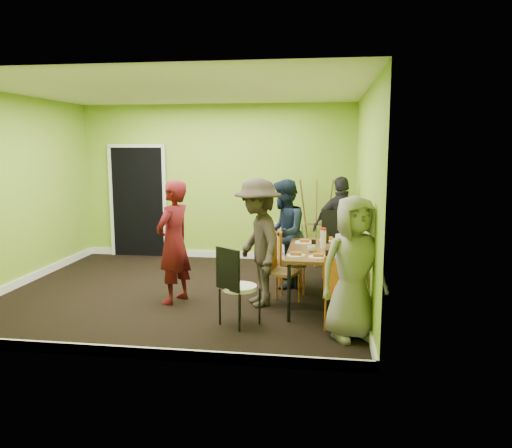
{
  "coord_description": "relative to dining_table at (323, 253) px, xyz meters",
  "views": [
    {
      "loc": [
        1.99,
        -6.66,
        2.07
      ],
      "look_at": [
        1.04,
        0.0,
        1.01
      ],
      "focal_mm": 35.0,
      "sensor_mm": 36.0,
      "label": 1
    }
  ],
  "objects": [
    {
      "name": "glass_back",
      "position": [
        0.04,
        0.38,
        0.11
      ],
      "size": [
        0.06,
        0.06,
        0.1
      ],
      "primitive_type": "cylinder",
      "color": "black",
      "rests_on": "dining_table"
    },
    {
      "name": "person_back_end",
      "position": [
        0.27,
        1.56,
        0.1
      ],
      "size": [
        1.01,
        0.66,
        1.59
      ],
      "primitive_type": "imported",
      "rotation": [
        0.0,
        0.0,
        3.46
      ],
      "color": "black",
      "rests_on": "ground"
    },
    {
      "name": "plate_wall_front",
      "position": [
        0.28,
        -0.15,
        0.06
      ],
      "size": [
        0.22,
        0.22,
        0.01
      ],
      "primitive_type": "cylinder",
      "color": "white",
      "rests_on": "dining_table"
    },
    {
      "name": "chair_bentwood",
      "position": [
        -0.99,
        -0.91,
        -0.18
      ],
      "size": [
        0.51,
        0.51,
        0.93
      ],
      "rotation": [
        0.0,
        0.0,
        -0.62
      ],
      "color": "black",
      "rests_on": "ground"
    },
    {
      "name": "room_walls",
      "position": [
        -1.99,
        0.35,
        0.29
      ],
      "size": [
        5.04,
        4.54,
        2.82
      ],
      "color": "#89B42E",
      "rests_on": "ground"
    },
    {
      "name": "person_front_end",
      "position": [
        0.33,
        -1.08,
        0.08
      ],
      "size": [
        0.89,
        0.76,
        1.55
      ],
      "primitive_type": "imported",
      "rotation": [
        0.0,
        0.0,
        0.41
      ],
      "color": "gray",
      "rests_on": "ground"
    },
    {
      "name": "chair_left_near",
      "position": [
        -0.59,
        -0.02,
        -0.17
      ],
      "size": [
        0.49,
        0.49,
        0.94
      ],
      "rotation": [
        0.0,
        0.0,
        -1.9
      ],
      "color": "#C95D12",
      "rests_on": "ground"
    },
    {
      "name": "thermos",
      "position": [
        -0.01,
        0.08,
        0.17
      ],
      "size": [
        0.08,
        0.08,
        0.23
      ],
      "primitive_type": "cylinder",
      "color": "white",
      "rests_on": "dining_table"
    },
    {
      "name": "plate_far_front",
      "position": [
        -0.06,
        -0.5,
        0.06
      ],
      "size": [
        0.23,
        0.23,
        0.01
      ],
      "primitive_type": "cylinder",
      "color": "white",
      "rests_on": "dining_table"
    },
    {
      "name": "chair_front_end",
      "position": [
        0.21,
        -0.9,
        -0.21
      ],
      "size": [
        0.44,
        0.45,
        0.86
      ],
      "rotation": [
        0.0,
        0.0,
        -0.3
      ],
      "color": "#C95D12",
      "rests_on": "ground"
    },
    {
      "name": "plate_near_right",
      "position": [
        -0.33,
        -0.46,
        0.06
      ],
      "size": [
        0.22,
        0.22,
        0.01
      ],
      "primitive_type": "cylinder",
      "color": "white",
      "rests_on": "dining_table"
    },
    {
      "name": "glass_mid",
      "position": [
        -0.13,
        0.19,
        0.1
      ],
      "size": [
        0.06,
        0.06,
        0.08
      ],
      "primitive_type": "cylinder",
      "color": "black",
      "rests_on": "dining_table"
    },
    {
      "name": "cup_b",
      "position": [
        0.18,
        0.0,
        0.1
      ],
      "size": [
        0.09,
        0.09,
        0.09
      ],
      "primitive_type": "imported",
      "color": "white",
      "rests_on": "dining_table"
    },
    {
      "name": "glass_front",
      "position": [
        0.06,
        -0.49,
        0.1
      ],
      "size": [
        0.06,
        0.06,
        0.09
      ],
      "primitive_type": "cylinder",
      "color": "black",
      "rests_on": "dining_table"
    },
    {
      "name": "person_standing",
      "position": [
        -1.95,
        -0.14,
        0.12
      ],
      "size": [
        0.57,
        0.69,
        1.63
      ],
      "primitive_type": "imported",
      "rotation": [
        0.0,
        0.0,
        -1.92
      ],
      "color": "#550E13",
      "rests_on": "ground"
    },
    {
      "name": "person_left_near",
      "position": [
        -0.84,
        -0.09,
        0.14
      ],
      "size": [
        1.01,
        1.23,
        1.66
      ],
      "primitive_type": "imported",
      "rotation": [
        0.0,
        0.0,
        -1.14
      ],
      "color": "#2C241D",
      "rests_on": "ground"
    },
    {
      "name": "chair_back_end",
      "position": [
        0.18,
        1.37,
        0.06
      ],
      "size": [
        0.47,
        0.54,
        1.07
      ],
      "rotation": [
        0.0,
        0.0,
        3.21
      ],
      "color": "#C95D12",
      "rests_on": "ground"
    },
    {
      "name": "blue_bottle",
      "position": [
        0.29,
        -0.36,
        0.15
      ],
      "size": [
        0.08,
        0.08,
        0.2
      ],
      "primitive_type": "cylinder",
      "color": "#1930BB",
      "rests_on": "dining_table"
    },
    {
      "name": "ground",
      "position": [
        -1.97,
        0.3,
        -0.7
      ],
      "size": [
        5.0,
        5.0,
        0.0
      ],
      "primitive_type": "plane",
      "color": "black",
      "rests_on": "ground"
    },
    {
      "name": "chair_left_far",
      "position": [
        -0.52,
        0.53,
        -0.2
      ],
      "size": [
        0.43,
        0.43,
        0.88
      ],
      "rotation": [
        0.0,
        0.0,
        -1.38
      ],
      "color": "#C95D12",
      "rests_on": "ground"
    },
    {
      "name": "person_left_far",
      "position": [
        -0.58,
        0.81,
        0.1
      ],
      "size": [
        0.61,
        0.78,
        1.59
      ],
      "primitive_type": "imported",
      "rotation": [
        0.0,
        0.0,
        -1.58
      ],
      "color": "black",
      "rests_on": "ground"
    },
    {
      "name": "dining_table",
      "position": [
        0.0,
        0.0,
        0.0
      ],
      "size": [
        0.9,
        1.5,
        0.75
      ],
      "color": "black",
      "rests_on": "ground"
    },
    {
      "name": "easel",
      "position": [
        -0.15,
        2.32,
        0.04
      ],
      "size": [
        0.6,
        0.56,
        1.5
      ],
      "color": "brown",
      "rests_on": "ground"
    },
    {
      "name": "orange_bottle",
      "position": [
        -0.15,
        0.25,
        0.09
      ],
      "size": [
        0.03,
        0.03,
        0.08
      ],
      "primitive_type": "cylinder",
      "color": "#C95D12",
      "rests_on": "dining_table"
    },
    {
      "name": "plate_near_left",
      "position": [
        -0.26,
        0.38,
        0.06
      ],
      "size": [
        0.26,
        0.26,
        0.01
      ],
      "primitive_type": "cylinder",
      "color": "white",
      "rests_on": "dining_table"
    },
    {
      "name": "cup_a",
      "position": [
        -0.14,
        -0.2,
        0.1
      ],
      "size": [
        0.11,
        0.11,
        0.09
      ],
      "primitive_type": "imported",
      "color": "white",
      "rests_on": "dining_table"
    },
    {
      "name": "plate_wall_back",
      "position": [
        0.28,
        0.16,
        0.06
      ],
      "size": [
        0.24,
        0.24,
        0.01
      ],
      "primitive_type": "cylinder",
      "color": "white",
      "rests_on": "dining_table"
    },
    {
      "name": "plate_far_back",
      "position": [
        0.06,
        0.59,
        0.06
      ],
      "size": [
        0.24,
        0.24,
        0.01
      ],
      "primitive_type": "cylinder",
      "color": "white",
      "rests_on": "dining_table"
    }
  ]
}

